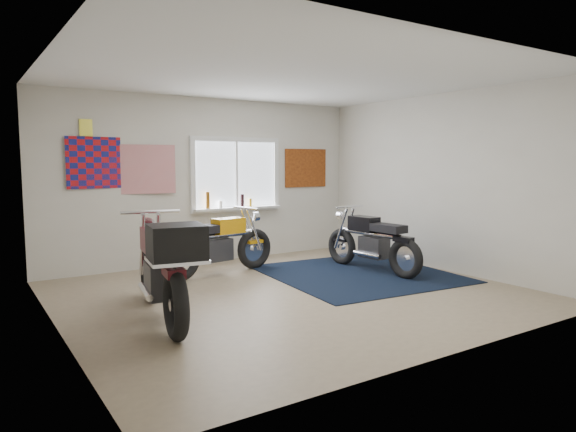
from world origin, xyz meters
TOP-DOWN VIEW (x-y plane):
  - ground at (0.00, 0.00)m, footprint 5.50×5.50m
  - room_shell at (0.00, 0.00)m, footprint 5.50×5.50m
  - navy_rug at (1.44, 0.39)m, footprint 2.73×2.82m
  - window_assembly at (0.50, 2.47)m, footprint 1.66×0.17m
  - oil_bottles at (0.25, 2.40)m, footprint 0.86×0.07m
  - flag_display at (-1.90, 2.48)m, footprint 1.60×0.10m
  - triumph_poster at (1.95, 2.48)m, footprint 0.90×0.03m
  - yellow_triumph at (-0.30, 1.50)m, footprint 1.95×0.60m
  - black_chrome_bike at (1.75, 0.44)m, footprint 0.58×1.91m
  - maroon_tourer at (-1.78, -0.29)m, footprint 0.83×2.20m

SIDE VIEW (x-z plane):
  - ground at x=0.00m, z-range 0.00..0.00m
  - navy_rug at x=1.44m, z-range 0.00..0.01m
  - black_chrome_bike at x=1.75m, z-range -0.06..0.92m
  - yellow_triumph at x=-0.30m, z-range -0.06..0.92m
  - maroon_tourer at x=-1.78m, z-range 0.02..1.14m
  - oil_bottles at x=0.25m, z-range 0.87..1.15m
  - window_assembly at x=0.50m, z-range 0.74..2.00m
  - triumph_poster at x=1.95m, z-range 1.20..1.90m
  - room_shell at x=0.00m, z-range -1.11..4.39m
  - flag_display at x=-1.90m, z-range 1.56..2.73m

